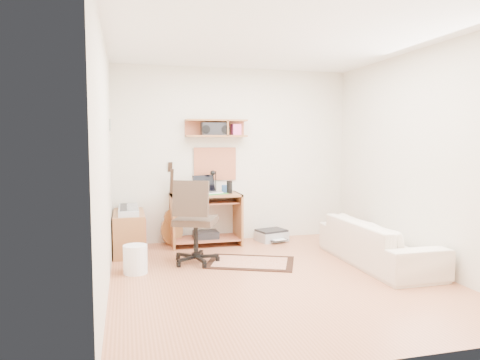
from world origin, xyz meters
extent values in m
cube|color=#BD744E|center=(0.00, 0.00, -0.01)|extent=(3.60, 4.00, 0.01)
cube|color=white|center=(0.00, 0.00, 2.60)|extent=(3.60, 4.00, 0.01)
cube|color=beige|center=(0.00, 2.00, 1.30)|extent=(3.60, 0.01, 2.60)
cube|color=beige|center=(-1.80, 0.00, 1.30)|extent=(0.01, 4.00, 2.60)
cube|color=beige|center=(1.80, 0.00, 1.30)|extent=(0.01, 4.00, 2.60)
cube|color=#9B6136|center=(-0.30, 1.88, 1.70)|extent=(0.90, 0.25, 0.26)
cube|color=#AE7B57|center=(-0.30, 1.98, 1.17)|extent=(0.64, 0.03, 0.49)
cube|color=#4C8CBF|center=(-1.79, 1.50, 1.72)|extent=(0.02, 0.20, 0.15)
cylinder|color=black|center=(-0.15, 1.68, 0.84)|extent=(0.08, 0.08, 0.18)
cylinder|color=#325B96|center=(-0.19, 1.83, 0.81)|extent=(0.08, 0.08, 0.11)
cube|color=black|center=(-0.32, 1.87, 1.68)|extent=(0.39, 0.18, 0.20)
cube|color=beige|center=(-0.13, 0.62, 0.01)|extent=(1.25, 1.06, 0.01)
cube|color=#9B6136|center=(-1.58, 1.54, 0.28)|extent=(0.40, 0.90, 0.55)
cube|color=#B2B5BA|center=(-1.58, 1.54, 0.59)|extent=(0.26, 0.82, 0.07)
cylinder|color=white|center=(-1.52, 0.53, 0.16)|extent=(0.35, 0.35, 0.33)
cube|color=#A5A8AA|center=(0.52, 1.73, 0.08)|extent=(0.51, 0.44, 0.16)
imported|color=beige|center=(1.38, 0.19, 0.36)|extent=(0.54, 1.84, 0.72)
camera|label=1|loc=(-1.61, -4.61, 1.51)|focal=33.38mm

